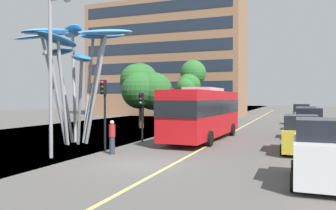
# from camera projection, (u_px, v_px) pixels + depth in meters

# --- Properties ---
(ground) EXTENTS (120.00, 240.00, 0.10)m
(ground) POSITION_uv_depth(u_px,v_px,m) (125.00, 164.00, 15.48)
(ground) COLOR #54514F
(red_bus) EXTENTS (3.19, 11.22, 3.70)m
(red_bus) POSITION_uv_depth(u_px,v_px,m) (204.00, 111.00, 24.21)
(red_bus) COLOR red
(red_bus) RESTS_ON ground
(leaf_sculpture) EXTENTS (8.34, 6.96, 8.06)m
(leaf_sculpture) POSITION_uv_depth(u_px,v_px,m) (77.00, 47.00, 22.24)
(leaf_sculpture) COLOR #9EA0A5
(leaf_sculpture) RESTS_ON ground
(traffic_light_kerb_near) EXTENTS (0.28, 0.42, 3.98)m
(traffic_light_kerb_near) POSITION_uv_depth(u_px,v_px,m) (104.00, 100.00, 19.07)
(traffic_light_kerb_near) COLOR black
(traffic_light_kerb_near) RESTS_ON ground
(traffic_light_kerb_far) EXTENTS (0.28, 0.42, 3.31)m
(traffic_light_kerb_far) POSITION_uv_depth(u_px,v_px,m) (142.00, 106.00, 22.93)
(traffic_light_kerb_far) COLOR black
(traffic_light_kerb_far) RESTS_ON ground
(traffic_light_island_mid) EXTENTS (0.28, 0.42, 3.90)m
(traffic_light_island_mid) POSITION_uv_depth(u_px,v_px,m) (173.00, 100.00, 29.04)
(traffic_light_island_mid) COLOR black
(traffic_light_island_mid) RESTS_ON ground
(car_parked_near) EXTENTS (1.94, 3.83, 2.27)m
(car_parked_near) POSITION_uv_depth(u_px,v_px,m) (321.00, 154.00, 11.61)
(car_parked_near) COLOR silver
(car_parked_near) RESTS_ON ground
(car_parked_mid) EXTENTS (2.04, 4.38, 2.05)m
(car_parked_mid) POSITION_uv_depth(u_px,v_px,m) (301.00, 135.00, 18.51)
(car_parked_mid) COLOR gold
(car_parked_mid) RESTS_ON ground
(car_parked_far) EXTENTS (2.08, 4.49, 2.26)m
(car_parked_far) POSITION_uv_depth(u_px,v_px,m) (309.00, 124.00, 24.75)
(car_parked_far) COLOR black
(car_parked_far) RESTS_ON ground
(car_side_street) EXTENTS (2.00, 4.52, 2.20)m
(car_side_street) POSITION_uv_depth(u_px,v_px,m) (306.00, 119.00, 31.30)
(car_side_street) COLOR silver
(car_side_street) RESTS_ON ground
(car_far_side) EXTENTS (2.00, 4.31, 2.29)m
(car_far_side) POSITION_uv_depth(u_px,v_px,m) (301.00, 115.00, 38.03)
(car_far_side) COLOR #2D5138
(car_far_side) RESTS_ON ground
(street_lamp) EXTENTS (1.31, 0.44, 8.03)m
(street_lamp) POSITION_uv_depth(u_px,v_px,m) (55.00, 56.00, 16.68)
(street_lamp) COLOR gray
(street_lamp) RESTS_ON ground
(tree_pavement_near) EXTENTS (5.56, 5.17, 6.56)m
(tree_pavement_near) POSITION_uv_depth(u_px,v_px,m) (143.00, 86.00, 34.10)
(tree_pavement_near) COLOR brown
(tree_pavement_near) RESTS_ON ground
(tree_pavement_far) EXTENTS (3.76, 4.68, 8.04)m
(tree_pavement_far) POSITION_uv_depth(u_px,v_px,m) (190.00, 81.00, 44.98)
(tree_pavement_far) COLOR brown
(tree_pavement_far) RESTS_ON ground
(pedestrian) EXTENTS (0.34, 0.34, 1.80)m
(pedestrian) POSITION_uv_depth(u_px,v_px,m) (112.00, 137.00, 17.97)
(pedestrian) COLOR #2D3342
(pedestrian) RESTS_ON ground
(backdrop_building) EXTENTS (27.01, 10.43, 19.46)m
(backdrop_building) POSITION_uv_depth(u_px,v_px,m) (166.00, 60.00, 60.39)
(backdrop_building) COLOR #936B4C
(backdrop_building) RESTS_ON ground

